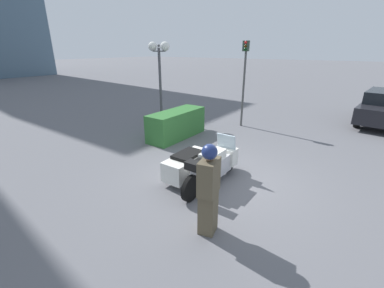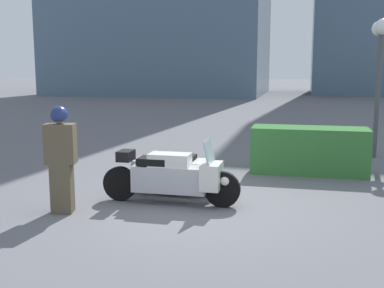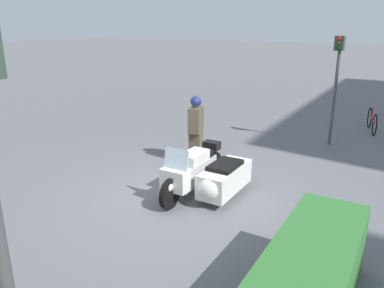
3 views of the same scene
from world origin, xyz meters
name	(u,v)px [view 3 (image 3 of 3)]	position (x,y,z in m)	size (l,w,h in m)	color
ground_plane	(179,196)	(0.00, 0.00, 0.00)	(160.00, 160.00, 0.00)	slate
police_motorcycle	(208,175)	(-0.36, 0.50, 0.45)	(2.44, 1.23, 1.14)	black
officer_rider	(196,128)	(-1.97, -0.73, 0.92)	(0.53, 0.39, 1.74)	brown
hedge_bush_curbside	(312,277)	(1.96, 3.17, 0.51)	(2.52, 0.89, 1.02)	#337033
traffic_light_far	(336,74)	(-5.34, 1.92, 2.08)	(0.22, 0.28, 3.13)	#4C4C4C
bicycle_parked	(372,121)	(-7.63, 2.83, 0.34)	(1.72, 0.48, 0.77)	black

